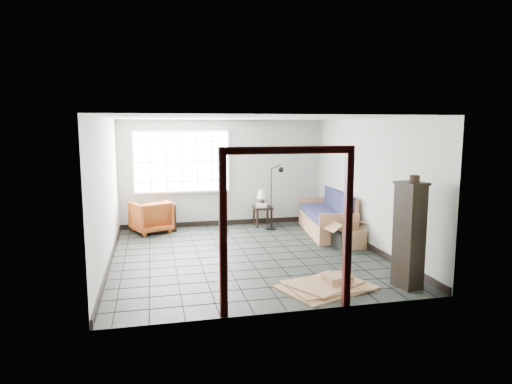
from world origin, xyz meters
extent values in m
plane|color=black|center=(0.00, 0.00, 0.00)|extent=(5.50, 5.50, 0.00)
cube|color=#A3A9A2|center=(0.00, 2.75, 1.30)|extent=(5.00, 0.02, 2.60)
cube|color=#A3A9A2|center=(0.00, -2.75, 1.30)|extent=(5.00, 0.02, 2.60)
cube|color=#A3A9A2|center=(-2.50, 0.00, 1.30)|extent=(0.02, 5.50, 2.60)
cube|color=#A3A9A2|center=(2.50, 0.00, 1.30)|extent=(0.02, 5.50, 2.60)
cube|color=white|center=(0.00, 0.00, 2.60)|extent=(5.00, 5.50, 0.02)
cube|color=black|center=(0.00, 2.73, 0.06)|extent=(4.95, 0.03, 0.12)
cube|color=black|center=(-2.48, 0.00, 0.06)|extent=(0.03, 5.45, 0.12)
cube|color=black|center=(2.48, 0.00, 0.06)|extent=(0.03, 5.45, 0.12)
cube|color=silver|center=(-1.00, 2.71, 1.60)|extent=(2.32, 0.06, 1.52)
cube|color=white|center=(-1.00, 2.67, 1.60)|extent=(2.20, 0.02, 1.40)
cube|color=#380E0C|center=(-0.85, -2.70, 1.05)|extent=(0.10, 0.08, 2.10)
cube|color=#380E0C|center=(0.85, -2.70, 1.05)|extent=(0.10, 0.08, 2.10)
cube|color=#380E0C|center=(0.00, -2.70, 2.15)|extent=(1.80, 0.08, 0.10)
cube|color=#B57451|center=(2.15, 1.33, 0.19)|extent=(1.09, 2.18, 0.38)
cube|color=#B57451|center=(2.01, 0.26, 0.33)|extent=(0.84, 0.17, 0.67)
cube|color=#B57451|center=(2.29, 2.40, 0.33)|extent=(0.84, 0.17, 0.67)
cube|color=#B57451|center=(2.52, 1.28, 0.57)|extent=(0.35, 2.08, 0.73)
cube|color=#161938|center=(2.04, 0.65, 0.46)|extent=(0.83, 0.76, 0.17)
cube|color=#161938|center=(2.34, 0.61, 0.71)|extent=(0.23, 0.68, 0.54)
cube|color=#161938|center=(2.13, 1.33, 0.46)|extent=(0.83, 0.76, 0.17)
cube|color=#161938|center=(2.43, 1.29, 0.71)|extent=(0.23, 0.68, 0.54)
cube|color=#161938|center=(2.22, 2.02, 0.46)|extent=(0.83, 0.76, 0.17)
cube|color=#161938|center=(2.52, 1.98, 0.71)|extent=(0.23, 0.68, 0.54)
imported|color=maroon|center=(-1.77, 2.34, 0.41)|extent=(1.03, 1.00, 0.82)
cube|color=black|center=(0.91, 2.40, 0.46)|extent=(0.45, 0.45, 0.05)
cube|color=black|center=(0.74, 2.22, 0.22)|extent=(0.05, 0.05, 0.44)
cube|color=black|center=(1.10, 2.23, 0.22)|extent=(0.05, 0.05, 0.44)
cube|color=black|center=(0.73, 2.57, 0.22)|extent=(0.05, 0.05, 0.44)
cube|color=black|center=(1.09, 2.58, 0.22)|extent=(0.05, 0.05, 0.44)
cylinder|color=black|center=(0.91, 2.41, 0.56)|extent=(0.12, 0.12, 0.14)
cylinder|color=black|center=(0.91, 2.41, 0.68)|extent=(0.03, 0.03, 0.10)
cone|color=beige|center=(0.91, 2.41, 0.79)|extent=(0.32, 0.32, 0.21)
cube|color=silver|center=(0.87, 2.34, 0.53)|extent=(0.31, 0.27, 0.09)
cylinder|color=black|center=(0.74, 2.38, 0.53)|extent=(0.03, 0.06, 0.06)
cylinder|color=black|center=(1.03, 2.02, 0.01)|extent=(0.29, 0.29, 0.03)
cylinder|color=black|center=(1.03, 2.02, 0.74)|extent=(0.03, 0.03, 1.45)
cylinder|color=black|center=(1.12, 1.94, 1.50)|extent=(0.24, 0.08, 0.13)
sphere|color=black|center=(1.22, 1.87, 1.44)|extent=(0.16, 0.16, 0.13)
cube|color=black|center=(-1.61, 2.40, 0.32)|extent=(0.85, 0.38, 0.64)
cube|color=black|center=(-1.61, 2.40, 0.33)|extent=(0.79, 0.33, 0.03)
cube|color=black|center=(2.06, -2.24, 0.80)|extent=(0.37, 0.45, 1.61)
cube|color=black|center=(2.06, -2.24, 1.61)|extent=(0.42, 0.50, 0.04)
cylinder|color=black|center=(2.07, -2.31, 1.68)|extent=(0.17, 0.17, 0.11)
cube|color=#946C47|center=(2.15, 0.09, 0.01)|extent=(0.60, 0.50, 0.02)
cube|color=black|center=(1.87, 0.06, 0.19)|extent=(0.06, 0.45, 0.38)
cube|color=#946C47|center=(2.43, 0.11, 0.19)|extent=(0.06, 0.45, 0.38)
cube|color=#946C47|center=(2.17, -0.14, 0.19)|extent=(0.56, 0.07, 0.38)
cube|color=#946C47|center=(2.13, 0.31, 0.19)|extent=(0.56, 0.07, 0.38)
cube|color=#946C47|center=(1.79, 0.06, 0.45)|extent=(0.25, 0.47, 0.16)
cube|color=#946C47|center=(2.51, 0.12, 0.45)|extent=(0.25, 0.47, 0.16)
cube|color=#946C47|center=(0.83, -2.02, 0.01)|extent=(1.60, 1.37, 0.03)
cube|color=#946C47|center=(0.83, -2.02, 0.04)|extent=(1.31, 1.06, 0.03)
cube|color=#946C47|center=(0.83, -2.02, 0.07)|extent=(1.24, 1.13, 0.03)
cube|color=#946C47|center=(1.01, -2.02, 0.14)|extent=(0.45, 0.39, 0.11)
camera|label=1|loc=(-1.70, -8.28, 2.46)|focal=32.00mm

